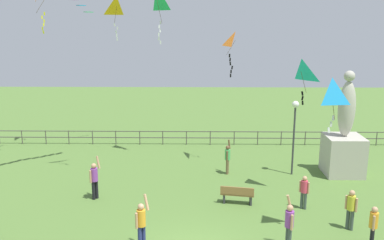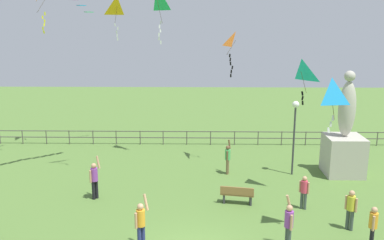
{
  "view_description": "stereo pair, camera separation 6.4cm",
  "coord_description": "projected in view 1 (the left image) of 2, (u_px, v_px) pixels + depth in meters",
  "views": [
    {
      "loc": [
        0.23,
        -13.06,
        7.98
      ],
      "look_at": [
        -0.07,
        6.49,
        3.45
      ],
      "focal_mm": 39.17,
      "sensor_mm": 36.0,
      "label": 1
    },
    {
      "loc": [
        0.29,
        -13.06,
        7.98
      ],
      "look_at": [
        -0.07,
        6.49,
        3.45
      ],
      "focal_mm": 39.17,
      "sensor_mm": 36.0,
      "label": 2
    }
  ],
  "objects": [
    {
      "name": "person_5",
      "position": [
        228.0,
        157.0,
        22.52
      ],
      "size": [
        0.32,
        0.48,
        1.87
      ],
      "color": "brown",
      "rests_on": "ground_plane"
    },
    {
      "name": "waterfront_railing",
      "position": [
        189.0,
        136.0,
        28.03
      ],
      "size": [
        36.04,
        0.06,
        0.95
      ],
      "color": "#4C4742",
      "rests_on": "ground_plane"
    },
    {
      "name": "person_6",
      "position": [
        373.0,
        225.0,
        15.0
      ],
      "size": [
        0.3,
        0.46,
        1.62
      ],
      "color": "black",
      "rests_on": "ground_plane"
    },
    {
      "name": "person_0",
      "position": [
        304.0,
        190.0,
        18.25
      ],
      "size": [
        0.4,
        0.28,
        1.52
      ],
      "color": "#3F4C47",
      "rests_on": "ground_plane"
    },
    {
      "name": "kite_0",
      "position": [
        235.0,
        42.0,
        22.8
      ],
      "size": [
        0.91,
        1.21,
        2.44
      ],
      "color": "orange"
    },
    {
      "name": "kite_2",
      "position": [
        301.0,
        72.0,
        18.57
      ],
      "size": [
        1.01,
        1.07,
        2.07
      ],
      "color": "#19B2B2"
    },
    {
      "name": "statue_monument",
      "position": [
        344.0,
        145.0,
        22.37
      ],
      "size": [
        1.94,
        1.94,
        5.61
      ],
      "color": "#B2AD9E",
      "rests_on": "ground_plane"
    },
    {
      "name": "lamppost",
      "position": [
        295.0,
        121.0,
        21.99
      ],
      "size": [
        0.36,
        0.36,
        4.03
      ],
      "color": "#38383D",
      "rests_on": "ground_plane"
    },
    {
      "name": "kite_6",
      "position": [
        331.0,
        93.0,
        15.1
      ],
      "size": [
        0.83,
        0.71,
        1.95
      ],
      "color": "#198CD1"
    },
    {
      "name": "person_4",
      "position": [
        289.0,
        223.0,
        14.96
      ],
      "size": [
        0.32,
        0.54,
        2.0
      ],
      "color": "#3F4C47",
      "rests_on": "ground_plane"
    },
    {
      "name": "person_1",
      "position": [
        141.0,
        222.0,
        14.99
      ],
      "size": [
        0.51,
        0.45,
        2.04
      ],
      "color": "navy",
      "rests_on": "ground_plane"
    },
    {
      "name": "kite_3",
      "position": [
        117.0,
        7.0,
        25.97
      ],
      "size": [
        1.1,
        1.0,
        2.7
      ],
      "color": "yellow"
    },
    {
      "name": "person_7",
      "position": [
        351.0,
        207.0,
        16.38
      ],
      "size": [
        0.39,
        0.37,
        1.65
      ],
      "color": "#3F4C47",
      "rests_on": "ground_plane"
    },
    {
      "name": "kite_7",
      "position": [
        157.0,
        0.0,
        23.11
      ],
      "size": [
        1.04,
        1.0,
        3.22
      ],
      "color": "#1EB759"
    },
    {
      "name": "park_bench",
      "position": [
        237.0,
        194.0,
        18.84
      ],
      "size": [
        1.55,
        0.67,
        0.85
      ],
      "color": "olive",
      "rests_on": "ground_plane"
    },
    {
      "name": "person_3",
      "position": [
        94.0,
        178.0,
        19.26
      ],
      "size": [
        0.48,
        0.46,
        2.04
      ],
      "color": "black",
      "rests_on": "ground_plane"
    }
  ]
}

